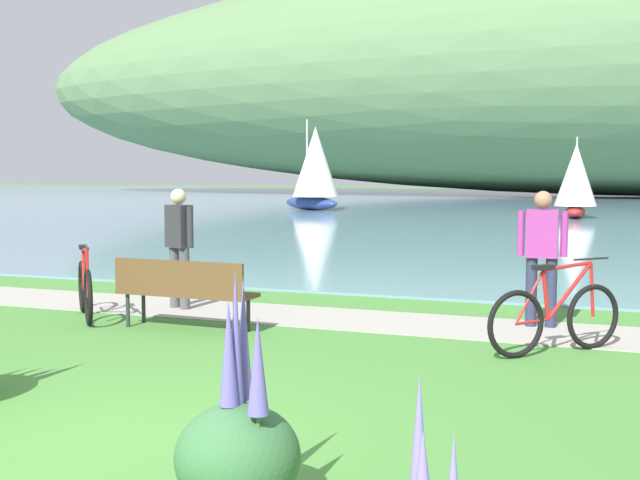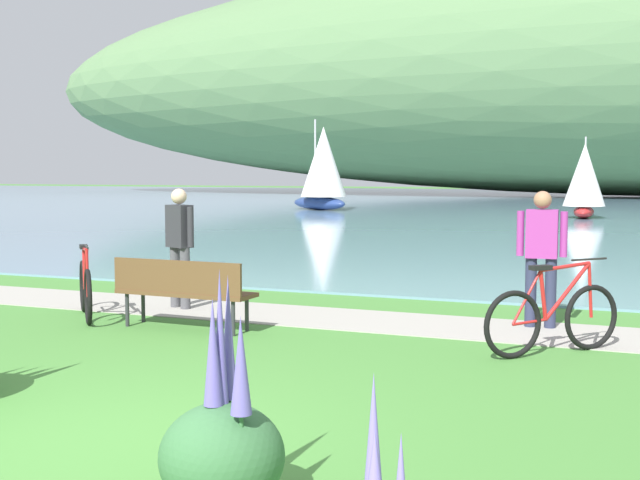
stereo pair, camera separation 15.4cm
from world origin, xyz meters
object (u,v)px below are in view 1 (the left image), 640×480
Objects in this scene: bicycle_leaning_near_bench at (85,289)px; sailboat_mid_bay at (576,180)px; person_on_the_grass at (179,240)px; sailboat_nearest_to_shore at (315,167)px; bicycle_beside_path at (556,317)px; park_bench_near_camera at (183,288)px; person_at_shoreline at (542,250)px.

sailboat_mid_bay is (4.51, 26.55, 1.23)m from bicycle_leaning_near_bench.
person_on_the_grass is 0.37× the size of sailboat_nearest_to_shore.
sailboat_nearest_to_shore reaches higher than bicycle_leaning_near_bench.
bicycle_beside_path is 0.29× the size of sailboat_nearest_to_shore.
sailboat_nearest_to_shore is (-8.98, 28.13, 1.21)m from person_on_the_grass.
person_at_shoreline is (4.08, 1.76, 0.46)m from park_bench_near_camera.
person_on_the_grass is (-0.86, 1.34, 0.46)m from park_bench_near_camera.
person_on_the_grass is (0.77, 1.13, 0.58)m from bicycle_leaning_near_bench.
sailboat_mid_bay is (3.74, 25.43, 0.65)m from person_on_the_grass.
bicycle_beside_path is 32.50m from sailboat_nearest_to_shore.
bicycle_beside_path is 0.77× the size of person_on_the_grass.
person_at_shoreline reaches higher than park_bench_near_camera.
bicycle_leaning_near_bench is 1.48m from person_on_the_grass.
sailboat_mid_bay is at bearing 80.36° from bicycle_leaning_near_bench.
bicycle_beside_path is 1.60m from person_at_shoreline.
bicycle_leaning_near_bench reaches higher than park_bench_near_camera.
bicycle_beside_path is 26.54m from sailboat_mid_bay.
bicycle_leaning_near_bench is 0.80× the size of person_at_shoreline.
sailboat_nearest_to_shore is 1.35× the size of sailboat_mid_bay.
person_at_shoreline is at bearing 15.16° from bicycle_leaning_near_bench.
sailboat_mid_bay is (12.72, -2.70, -0.56)m from sailboat_nearest_to_shore.
person_at_shoreline is 1.00× the size of person_on_the_grass.
bicycle_beside_path is 5.38m from person_on_the_grass.
sailboat_nearest_to_shore is at bearing 107.70° from person_on_the_grass.
person_at_shoreline is at bearing 4.86° from person_on_the_grass.
bicycle_leaning_near_bench is 1.04× the size of bicycle_beside_path.
person_on_the_grass reaches higher than bicycle_leaning_near_bench.
bicycle_leaning_near_bench is 0.30× the size of sailboat_nearest_to_shore.
sailboat_mid_bay reaches higher than park_bench_near_camera.
sailboat_nearest_to_shore is at bearing 168.01° from sailboat_mid_bay.
park_bench_near_camera is 26.95m from sailboat_mid_bay.
person_at_shoreline is at bearing -87.26° from sailboat_mid_bay.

